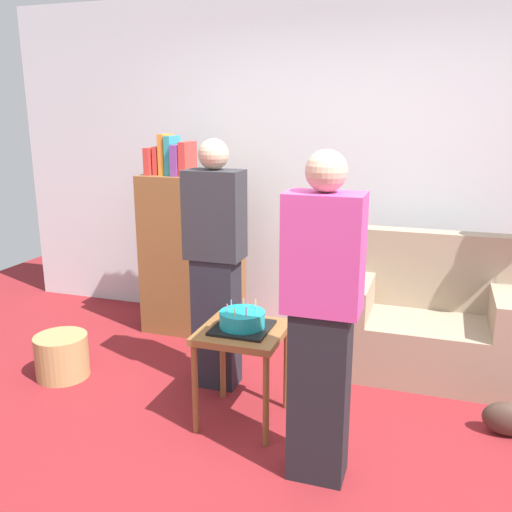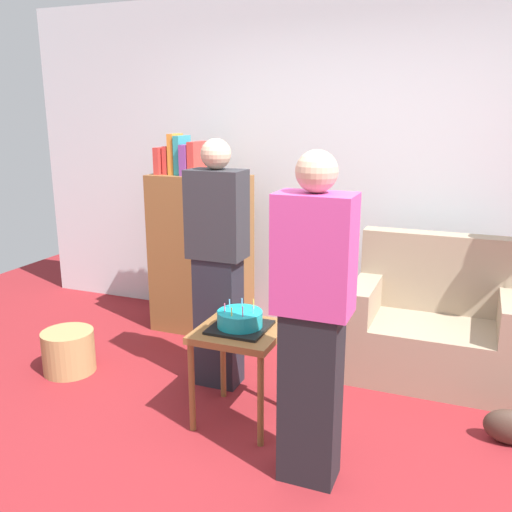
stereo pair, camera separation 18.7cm
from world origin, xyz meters
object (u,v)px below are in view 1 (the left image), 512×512
(bookshelf, at_px, (191,252))
(birthday_cake, at_px, (242,321))
(side_table, at_px, (242,343))
(wicker_basket, at_px, (62,356))
(person_holding_cake, at_px, (322,320))
(handbag, at_px, (508,419))
(couch, at_px, (428,324))
(person_blowing_candles, at_px, (216,265))

(bookshelf, height_order, birthday_cake, bookshelf)
(side_table, distance_m, wicker_basket, 1.42)
(side_table, distance_m, person_holding_cake, 0.73)
(handbag, bearing_deg, couch, 123.05)
(bookshelf, xyz_separation_m, person_holding_cake, (1.39, -1.54, 0.15))
(person_blowing_candles, bearing_deg, handbag, 17.02)
(person_holding_cake, bearing_deg, wicker_basket, -25.42)
(birthday_cake, xyz_separation_m, wicker_basket, (-1.37, 0.13, -0.48))
(couch, bearing_deg, person_holding_cake, -108.53)
(bookshelf, xyz_separation_m, side_table, (0.86, -1.18, -0.19))
(wicker_basket, bearing_deg, handbag, 3.76)
(side_table, relative_size, handbag, 2.07)
(person_blowing_candles, relative_size, handbag, 5.82)
(side_table, bearing_deg, person_blowing_candles, 130.02)
(side_table, distance_m, handbag, 1.57)
(couch, bearing_deg, handbag, -56.95)
(couch, bearing_deg, birthday_cake, -133.72)
(birthday_cake, relative_size, handbag, 1.14)
(wicker_basket, bearing_deg, bookshelf, 63.92)
(bookshelf, height_order, wicker_basket, bookshelf)
(bookshelf, relative_size, wicker_basket, 4.49)
(person_blowing_candles, bearing_deg, person_holding_cake, -22.38)
(birthday_cake, height_order, wicker_basket, birthday_cake)
(person_holding_cake, distance_m, wicker_basket, 2.08)
(wicker_basket, bearing_deg, person_blowing_candles, 12.98)
(birthday_cake, height_order, handbag, birthday_cake)
(side_table, bearing_deg, person_holding_cake, -34.54)
(couch, bearing_deg, person_blowing_candles, -152.86)
(bookshelf, height_order, person_blowing_candles, person_blowing_candles)
(couch, xyz_separation_m, bookshelf, (-1.87, 0.13, 0.34))
(bookshelf, distance_m, wicker_basket, 1.28)
(bookshelf, distance_m, person_holding_cake, 2.08)
(birthday_cake, bearing_deg, bookshelf, 126.19)
(side_table, xyz_separation_m, handbag, (1.48, 0.32, -0.39))
(couch, distance_m, person_blowing_candles, 1.56)
(wicker_basket, bearing_deg, side_table, -5.45)
(side_table, xyz_separation_m, birthday_cake, (0.00, -0.00, 0.14))
(bookshelf, xyz_separation_m, handbag, (2.35, -0.86, -0.58))
(bookshelf, bearing_deg, person_blowing_candles, -55.74)
(birthday_cake, bearing_deg, wicker_basket, 174.55)
(couch, distance_m, person_holding_cake, 1.57)
(couch, height_order, wicker_basket, couch)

